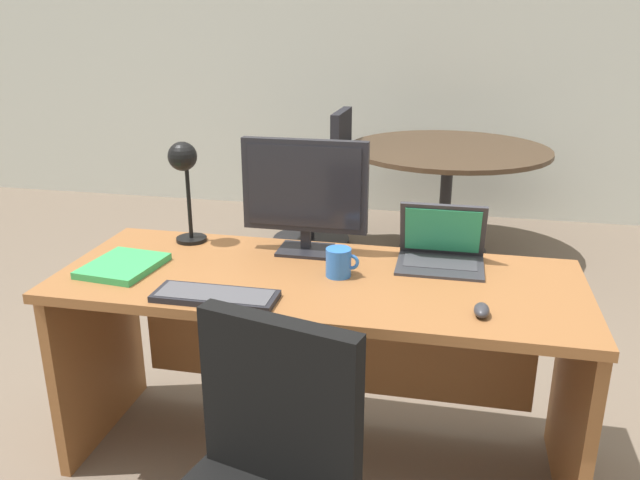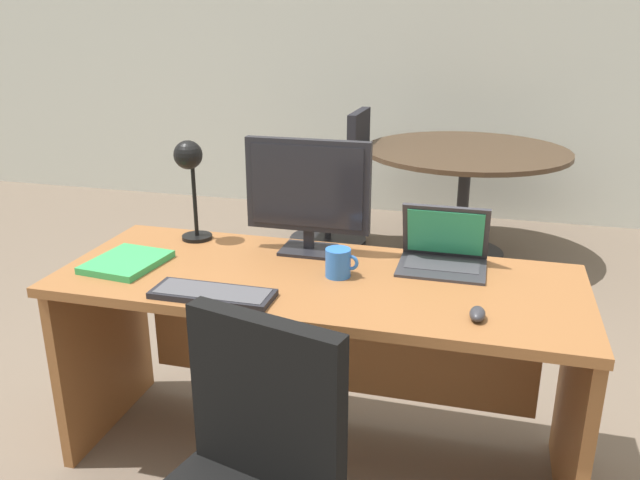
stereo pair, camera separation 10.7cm
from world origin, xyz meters
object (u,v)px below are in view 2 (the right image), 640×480
(laptop, at_px, (444,247))
(book, at_px, (127,262))
(mouse, at_px, (477,314))
(meeting_table, at_px, (465,176))
(desk, at_px, (321,326))
(desk_lamp, at_px, (190,168))
(keyboard, at_px, (213,294))
(coffee_mug, at_px, (339,263))
(meeting_chair_near, at_px, (337,191))
(monitor, at_px, (308,190))

(laptop, bearing_deg, book, -164.73)
(laptop, distance_m, mouse, 0.44)
(book, xyz_separation_m, meeting_table, (1.08, 2.40, -0.18))
(laptop, relative_size, book, 1.03)
(desk, relative_size, meeting_table, 1.35)
(desk_lamp, bearing_deg, desk, -17.09)
(keyboard, height_order, coffee_mug, coffee_mug)
(desk, xyz_separation_m, mouse, (0.54, -0.25, 0.24))
(laptop, height_order, book, laptop)
(keyboard, xyz_separation_m, meeting_chair_near, (-0.22, 2.60, -0.36))
(keyboard, relative_size, meeting_table, 0.29)
(keyboard, bearing_deg, desk_lamp, 121.30)
(monitor, bearing_deg, book, -152.69)
(desk, bearing_deg, desk_lamp, 162.91)
(desk_lamp, height_order, coffee_mug, desk_lamp)
(meeting_table, height_order, meeting_chair_near, meeting_chair_near)
(monitor, bearing_deg, desk_lamp, 179.94)
(desk, relative_size, monitor, 3.85)
(mouse, relative_size, meeting_chair_near, 0.09)
(desk, xyz_separation_m, monitor, (-0.10, 0.17, 0.46))
(desk, bearing_deg, laptop, 22.46)
(desk, height_order, keyboard, keyboard)
(monitor, bearing_deg, laptop, -0.60)
(keyboard, xyz_separation_m, desk_lamp, (-0.29, 0.48, 0.28))
(laptop, distance_m, meeting_chair_near, 2.35)
(book, bearing_deg, meeting_table, 65.83)
(book, bearing_deg, desk, 10.74)
(desk, height_order, meeting_chair_near, meeting_chair_near)
(mouse, distance_m, coffee_mug, 0.52)
(laptop, distance_m, desk_lamp, 1.00)
(desk, height_order, coffee_mug, coffee_mug)
(laptop, xyz_separation_m, meeting_chair_near, (-0.90, 2.13, -0.42))
(meeting_table, bearing_deg, desk_lamp, -114.56)
(monitor, xyz_separation_m, coffee_mug, (0.17, -0.21, -0.19))
(desk, xyz_separation_m, book, (-0.69, -0.13, 0.23))
(laptop, bearing_deg, desk, -157.54)
(mouse, bearing_deg, coffee_mug, 155.47)
(keyboard, distance_m, book, 0.44)
(desk, relative_size, book, 6.06)
(desk_lamp, bearing_deg, laptop, -0.34)
(laptop, relative_size, meeting_table, 0.23)
(meeting_table, relative_size, meeting_chair_near, 1.37)
(keyboard, bearing_deg, book, 157.20)
(mouse, bearing_deg, laptop, 107.91)
(mouse, bearing_deg, desk_lamp, 159.11)
(monitor, distance_m, mouse, 0.80)
(meeting_table, bearing_deg, mouse, -86.54)
(desk_lamp, xyz_separation_m, meeting_chair_near, (0.07, 2.12, -0.64))
(book, relative_size, coffee_mug, 2.58)
(laptop, bearing_deg, desk_lamp, 179.66)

